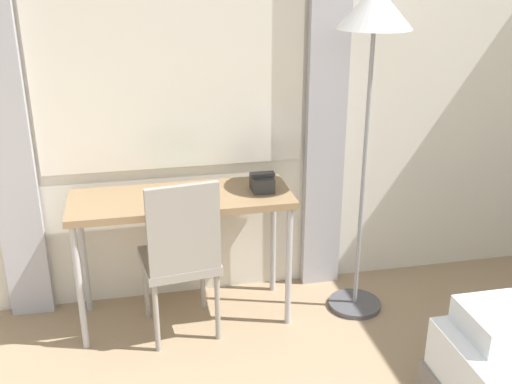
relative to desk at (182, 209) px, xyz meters
The scene contains 6 objects.
wall_back_with_window 0.81m from the desk, 39.86° to the left, with size 5.63×0.13×2.70m.
desk is the anchor object (origin of this frame).
desk_chair 0.26m from the desk, 98.83° to the right, with size 0.45×0.45×0.95m.
standing_lamp 1.37m from the desk, ahead, with size 0.40×0.40×1.88m.
telephone 0.47m from the desk, ahead, with size 0.14×0.14×0.11m.
book 0.10m from the desk, 45.40° to the right, with size 0.34×0.29×0.02m.
Camera 1 is at (-0.65, -0.03, 2.01)m, focal length 42.00 mm.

